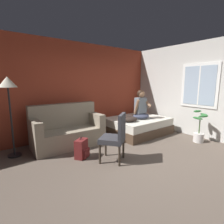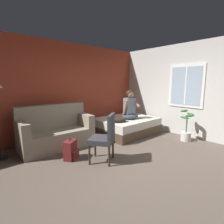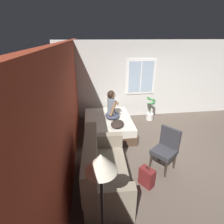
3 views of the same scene
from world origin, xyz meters
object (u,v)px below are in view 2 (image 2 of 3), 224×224
object	(u,v)px
backpack	(71,150)
potted_plant	(186,130)
couch	(56,131)
cell_phone	(140,118)
side_chair	(105,136)
throw_pillow	(118,119)
person_seated	(130,107)
bed	(126,126)

from	to	relation	value
backpack	potted_plant	world-z (taller)	potted_plant
couch	cell_phone	world-z (taller)	couch
couch	backpack	world-z (taller)	couch
side_chair	cell_phone	world-z (taller)	side_chair
side_chair	throw_pillow	world-z (taller)	side_chair
person_seated	potted_plant	size ratio (longest dim) A/B	1.03
bed	potted_plant	world-z (taller)	potted_plant
side_chair	backpack	size ratio (longest dim) A/B	2.14
side_chair	potted_plant	xyz separation A→B (m)	(2.46, -0.49, -0.23)
bed	person_seated	world-z (taller)	person_seated
side_chair	throw_pillow	size ratio (longest dim) A/B	2.04
person_seated	throw_pillow	xyz separation A→B (m)	(-0.56, -0.09, -0.29)
bed	couch	bearing A→B (deg)	171.12
couch	person_seated	xyz separation A→B (m)	(2.18, -0.46, 0.44)
couch	potted_plant	world-z (taller)	couch
backpack	potted_plant	distance (m)	3.11
throw_pillow	potted_plant	xyz separation A→B (m)	(1.23, -1.39, -0.25)
couch	backpack	size ratio (longest dim) A/B	3.79
backpack	cell_phone	world-z (taller)	cell_phone
bed	cell_phone	distance (m)	0.49
bed	potted_plant	size ratio (longest dim) A/B	2.11
throw_pillow	bed	bearing A→B (deg)	20.70
person_seated	potted_plant	world-z (taller)	person_seated
person_seated	cell_phone	size ratio (longest dim) A/B	6.08
backpack	person_seated	bearing A→B (deg)	10.83
backpack	couch	bearing A→B (deg)	85.21
backpack	bed	bearing A→B (deg)	13.79
couch	throw_pillow	world-z (taller)	couch
bed	potted_plant	distance (m)	1.74
side_chair	person_seated	distance (m)	2.07
cell_phone	potted_plant	xyz separation A→B (m)	(0.41, -1.27, -0.18)
person_seated	cell_phone	distance (m)	0.48
couch	side_chair	size ratio (longest dim) A/B	1.77
cell_phone	throw_pillow	bearing A→B (deg)	-178.95
cell_phone	potted_plant	bearing A→B (deg)	-62.72
person_seated	throw_pillow	world-z (taller)	person_seated
backpack	throw_pillow	world-z (taller)	throw_pillow
throw_pillow	cell_phone	xyz separation A→B (m)	(0.82, -0.12, -0.07)
bed	person_seated	distance (m)	0.61
person_seated	throw_pillow	bearing A→B (deg)	-171.09
backpack	cell_phone	distance (m)	2.54
throw_pillow	cell_phone	world-z (taller)	throw_pillow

